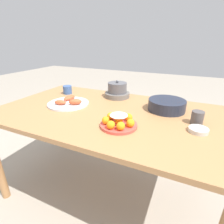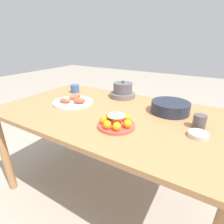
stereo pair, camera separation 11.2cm
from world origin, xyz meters
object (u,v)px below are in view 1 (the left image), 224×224
at_px(dining_table, 107,121).
at_px(cup_near, 197,118).
at_px(seafood_platter, 69,103).
at_px(serving_bowl, 167,105).
at_px(cup_far, 67,90).
at_px(cake_plate, 118,122).
at_px(sauce_bowl, 198,130).
at_px(warming_pot, 117,91).

distance_m(dining_table, cup_near, 0.60).
bearing_deg(seafood_platter, dining_table, 1.64).
bearing_deg(seafood_platter, cup_near, 2.90).
bearing_deg(serving_bowl, cup_far, 177.42).
bearing_deg(cup_far, cake_plate, -31.21).
distance_m(serving_bowl, seafood_platter, 0.74).
height_order(sauce_bowl, seafood_platter, seafood_platter).
bearing_deg(cup_near, cake_plate, -151.06).
xyz_separation_m(serving_bowl, sauce_bowl, (0.21, -0.26, -0.03)).
bearing_deg(cake_plate, warming_pot, 113.91).
xyz_separation_m(serving_bowl, seafood_platter, (-0.72, -0.20, -0.03)).
bearing_deg(sauce_bowl, warming_pot, 148.87).
height_order(cake_plate, serving_bowl, cake_plate).
distance_m(cup_near, warming_pot, 0.71).
height_order(serving_bowl, seafood_platter, serving_bowl).
height_order(dining_table, sauce_bowl, sauce_bowl).
bearing_deg(warming_pot, dining_table, -79.95).
relative_size(dining_table, sauce_bowl, 15.16).
relative_size(dining_table, serving_bowl, 6.09).
bearing_deg(cake_plate, cup_far, 148.79).
xyz_separation_m(cake_plate, serving_bowl, (0.21, 0.38, 0.01)).
xyz_separation_m(dining_table, serving_bowl, (0.39, 0.19, 0.13)).
distance_m(serving_bowl, warming_pot, 0.47).
relative_size(dining_table, cup_far, 19.57).
height_order(cake_plate, seafood_platter, cake_plate).
height_order(cup_near, cup_far, cup_near).
bearing_deg(cake_plate, seafood_platter, 159.91).
distance_m(cake_plate, warming_pot, 0.57).
bearing_deg(cup_far, seafood_platter, -50.69).
bearing_deg(warming_pot, serving_bowl, -17.36).
xyz_separation_m(dining_table, cake_plate, (0.17, -0.19, 0.11)).
xyz_separation_m(cake_plate, cup_near, (0.42, 0.23, 0.01)).
bearing_deg(cup_near, dining_table, -176.40).
distance_m(cake_plate, serving_bowl, 0.44).
bearing_deg(cup_far, cup_near, -9.81).
bearing_deg(warming_pot, seafood_platter, -128.78).
bearing_deg(cake_plate, sauce_bowl, 16.07).
xyz_separation_m(seafood_platter, warming_pot, (0.27, 0.34, 0.04)).
distance_m(cake_plate, cup_far, 0.81).
bearing_deg(cup_near, warming_pot, 155.81).
distance_m(dining_table, cup_far, 0.59).
bearing_deg(seafood_platter, cake_plate, -20.09).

